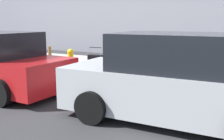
{
  "coord_description": "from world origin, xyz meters",
  "views": [
    {
      "loc": [
        -5.7,
        6.6,
        1.95
      ],
      "look_at": [
        -2.61,
        0.64,
        0.69
      ],
      "focal_mm": 42.96,
      "sensor_mm": 36.0,
      "label": 1
    }
  ],
  "objects_px": {
    "suitcase_olive_0": "(172,74)",
    "suitcase_maroon_3": "(123,69)",
    "suitcase_black_5": "(95,66)",
    "suitcase_navy_1": "(155,71)",
    "fire_hydrant": "(71,61)",
    "suitcase_red_2": "(139,70)",
    "bollard_post": "(50,59)",
    "parked_car_silver_0": "(174,81)",
    "suitcase_teal_4": "(110,66)"
  },
  "relations": [
    {
      "from": "bollard_post",
      "to": "suitcase_red_2",
      "type": "bearing_deg",
      "value": -176.17
    },
    {
      "from": "suitcase_teal_4",
      "to": "suitcase_black_5",
      "type": "height_order",
      "value": "suitcase_teal_4"
    },
    {
      "from": "suitcase_maroon_3",
      "to": "suitcase_olive_0",
      "type": "bearing_deg",
      "value": 179.33
    },
    {
      "from": "suitcase_teal_4",
      "to": "suitcase_black_5",
      "type": "bearing_deg",
      "value": 2.53
    },
    {
      "from": "suitcase_black_5",
      "to": "fire_hydrant",
      "type": "height_order",
      "value": "suitcase_black_5"
    },
    {
      "from": "suitcase_teal_4",
      "to": "suitcase_black_5",
      "type": "xyz_separation_m",
      "value": [
        0.52,
        0.02,
        -0.04
      ]
    },
    {
      "from": "parked_car_silver_0",
      "to": "bollard_post",
      "type": "bearing_deg",
      "value": -24.11
    },
    {
      "from": "suitcase_olive_0",
      "to": "suitcase_navy_1",
      "type": "relative_size",
      "value": 0.95
    },
    {
      "from": "suitcase_red_2",
      "to": "bollard_post",
      "type": "xyz_separation_m",
      "value": [
        3.28,
        0.22,
        0.14
      ]
    },
    {
      "from": "suitcase_olive_0",
      "to": "suitcase_maroon_3",
      "type": "relative_size",
      "value": 1.14
    },
    {
      "from": "suitcase_black_5",
      "to": "bollard_post",
      "type": "distance_m",
      "value": 1.78
    },
    {
      "from": "suitcase_olive_0",
      "to": "suitcase_red_2",
      "type": "distance_m",
      "value": 1.03
    },
    {
      "from": "fire_hydrant",
      "to": "suitcase_maroon_3",
      "type": "bearing_deg",
      "value": -179.91
    },
    {
      "from": "suitcase_red_2",
      "to": "suitcase_black_5",
      "type": "bearing_deg",
      "value": 3.31
    },
    {
      "from": "suitcase_teal_4",
      "to": "suitcase_olive_0",
      "type": "bearing_deg",
      "value": 179.42
    },
    {
      "from": "suitcase_black_5",
      "to": "fire_hydrant",
      "type": "bearing_deg",
      "value": -0.99
    },
    {
      "from": "suitcase_olive_0",
      "to": "parked_car_silver_0",
      "type": "relative_size",
      "value": 0.22
    },
    {
      "from": "suitcase_teal_4",
      "to": "bollard_post",
      "type": "height_order",
      "value": "suitcase_teal_4"
    },
    {
      "from": "suitcase_olive_0",
      "to": "suitcase_black_5",
      "type": "height_order",
      "value": "suitcase_black_5"
    },
    {
      "from": "suitcase_navy_1",
      "to": "suitcase_black_5",
      "type": "distance_m",
      "value": 2.02
    },
    {
      "from": "suitcase_navy_1",
      "to": "bollard_post",
      "type": "height_order",
      "value": "suitcase_navy_1"
    },
    {
      "from": "suitcase_red_2",
      "to": "suitcase_maroon_3",
      "type": "xyz_separation_m",
      "value": [
        0.51,
        0.07,
        -0.02
      ]
    },
    {
      "from": "suitcase_olive_0",
      "to": "suitcase_teal_4",
      "type": "height_order",
      "value": "suitcase_teal_4"
    },
    {
      "from": "suitcase_navy_1",
      "to": "parked_car_silver_0",
      "type": "bearing_deg",
      "value": 116.27
    },
    {
      "from": "suitcase_maroon_3",
      "to": "parked_car_silver_0",
      "type": "bearing_deg",
      "value": 132.78
    },
    {
      "from": "suitcase_navy_1",
      "to": "fire_hydrant",
      "type": "bearing_deg",
      "value": -0.08
    },
    {
      "from": "suitcase_olive_0",
      "to": "fire_hydrant",
      "type": "height_order",
      "value": "suitcase_olive_0"
    },
    {
      "from": "suitcase_red_2",
      "to": "fire_hydrant",
      "type": "relative_size",
      "value": 1.06
    },
    {
      "from": "suitcase_teal_4",
      "to": "suitcase_navy_1",
      "type": "bearing_deg",
      "value": 179.62
    },
    {
      "from": "bollard_post",
      "to": "suitcase_teal_4",
      "type": "bearing_deg",
      "value": -176.12
    },
    {
      "from": "suitcase_red_2",
      "to": "suitcase_teal_4",
      "type": "xyz_separation_m",
      "value": [
        0.98,
        0.06,
        0.07
      ]
    },
    {
      "from": "suitcase_navy_1",
      "to": "parked_car_silver_0",
      "type": "relative_size",
      "value": 0.23
    },
    {
      "from": "suitcase_black_5",
      "to": "bollard_post",
      "type": "relative_size",
      "value": 1.05
    },
    {
      "from": "suitcase_maroon_3",
      "to": "suitcase_teal_4",
      "type": "height_order",
      "value": "suitcase_teal_4"
    },
    {
      "from": "suitcase_maroon_3",
      "to": "bollard_post",
      "type": "distance_m",
      "value": 2.77
    },
    {
      "from": "suitcase_navy_1",
      "to": "bollard_post",
      "type": "xyz_separation_m",
      "value": [
        3.79,
        0.15,
        0.11
      ]
    },
    {
      "from": "fire_hydrant",
      "to": "suitcase_olive_0",
      "type": "bearing_deg",
      "value": 179.76
    },
    {
      "from": "suitcase_navy_1",
      "to": "fire_hydrant",
      "type": "distance_m",
      "value": 3.02
    },
    {
      "from": "suitcase_maroon_3",
      "to": "suitcase_red_2",
      "type": "bearing_deg",
      "value": -172.59
    },
    {
      "from": "bollard_post",
      "to": "parked_car_silver_0",
      "type": "relative_size",
      "value": 0.21
    },
    {
      "from": "suitcase_olive_0",
      "to": "suitcase_maroon_3",
      "type": "height_order",
      "value": "suitcase_olive_0"
    },
    {
      "from": "suitcase_maroon_3",
      "to": "parked_car_silver_0",
      "type": "distance_m",
      "value": 3.25
    },
    {
      "from": "bollard_post",
      "to": "parked_car_silver_0",
      "type": "bearing_deg",
      "value": 155.89
    },
    {
      "from": "suitcase_olive_0",
      "to": "parked_car_silver_0",
      "type": "bearing_deg",
      "value": 105.64
    },
    {
      "from": "suitcase_black_5",
      "to": "parked_car_silver_0",
      "type": "relative_size",
      "value": 0.22
    },
    {
      "from": "suitcase_red_2",
      "to": "suitcase_black_5",
      "type": "xyz_separation_m",
      "value": [
        1.5,
        0.09,
        0.03
      ]
    },
    {
      "from": "suitcase_olive_0",
      "to": "suitcase_red_2",
      "type": "height_order",
      "value": "suitcase_olive_0"
    },
    {
      "from": "suitcase_olive_0",
      "to": "suitcase_red_2",
      "type": "relative_size",
      "value": 1.04
    },
    {
      "from": "suitcase_olive_0",
      "to": "parked_car_silver_0",
      "type": "distance_m",
      "value": 2.47
    },
    {
      "from": "suitcase_olive_0",
      "to": "fire_hydrant",
      "type": "bearing_deg",
      "value": -0.24
    }
  ]
}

